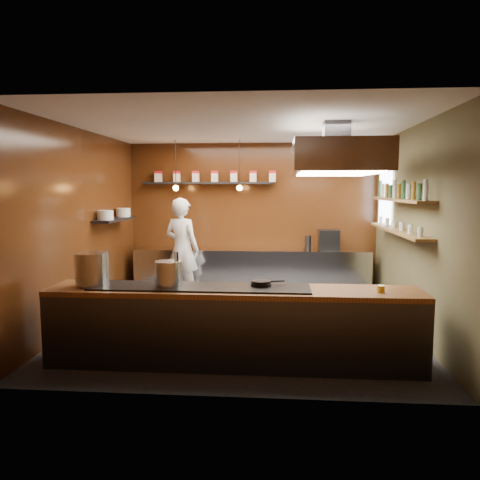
# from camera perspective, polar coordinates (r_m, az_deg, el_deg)

# --- Properties ---
(floor) EXTENTS (5.00, 5.00, 0.00)m
(floor) POSITION_cam_1_polar(r_m,az_deg,el_deg) (7.31, 0.43, -10.32)
(floor) COLOR black
(floor) RESTS_ON ground
(back_wall) EXTENTS (5.00, 0.00, 5.00)m
(back_wall) POSITION_cam_1_polar(r_m,az_deg,el_deg) (9.52, 1.54, 2.74)
(back_wall) COLOR black
(back_wall) RESTS_ON ground
(left_wall) EXTENTS (0.00, 5.00, 5.00)m
(left_wall) POSITION_cam_1_polar(r_m,az_deg,el_deg) (7.63, -18.64, 1.52)
(left_wall) COLOR black
(left_wall) RESTS_ON ground
(right_wall) EXTENTS (0.00, 5.00, 5.00)m
(right_wall) POSITION_cam_1_polar(r_m,az_deg,el_deg) (7.29, 20.44, 1.25)
(right_wall) COLOR #4C492B
(right_wall) RESTS_ON ground
(ceiling) EXTENTS (5.00, 5.00, 0.00)m
(ceiling) POSITION_cam_1_polar(r_m,az_deg,el_deg) (7.07, 0.45, 13.69)
(ceiling) COLOR silver
(ceiling) RESTS_ON back_wall
(window_pane) EXTENTS (0.00, 1.00, 1.00)m
(window_pane) POSITION_cam_1_polar(r_m,az_deg,el_deg) (8.90, 17.26, 4.79)
(window_pane) COLOR white
(window_pane) RESTS_ON right_wall
(prep_counter) EXTENTS (4.60, 0.65, 0.90)m
(prep_counter) POSITION_cam_1_polar(r_m,az_deg,el_deg) (9.32, 1.41, -3.85)
(prep_counter) COLOR silver
(prep_counter) RESTS_ON floor
(pass_counter) EXTENTS (4.40, 0.72, 0.94)m
(pass_counter) POSITION_cam_1_polar(r_m,az_deg,el_deg) (5.65, -0.82, -10.42)
(pass_counter) COLOR #38383D
(pass_counter) RESTS_ON floor
(tin_shelf) EXTENTS (2.60, 0.26, 0.04)m
(tin_shelf) POSITION_cam_1_polar(r_m,az_deg,el_deg) (9.46, -3.99, 6.94)
(tin_shelf) COLOR black
(tin_shelf) RESTS_ON back_wall
(plate_shelf) EXTENTS (0.30, 1.40, 0.04)m
(plate_shelf) POSITION_cam_1_polar(r_m,az_deg,el_deg) (8.50, -15.00, 2.43)
(plate_shelf) COLOR black
(plate_shelf) RESTS_ON left_wall
(bottle_shelf_upper) EXTENTS (0.26, 2.80, 0.04)m
(bottle_shelf_upper) POSITION_cam_1_polar(r_m,az_deg,el_deg) (7.52, 18.76, 4.66)
(bottle_shelf_upper) COLOR olive
(bottle_shelf_upper) RESTS_ON right_wall
(bottle_shelf_lower) EXTENTS (0.26, 2.80, 0.04)m
(bottle_shelf_lower) POSITION_cam_1_polar(r_m,az_deg,el_deg) (7.54, 18.64, 1.09)
(bottle_shelf_lower) COLOR olive
(bottle_shelf_lower) RESTS_ON right_wall
(extractor_hood) EXTENTS (1.20, 2.00, 0.72)m
(extractor_hood) POSITION_cam_1_polar(r_m,az_deg,el_deg) (6.65, 11.59, 9.74)
(extractor_hood) COLOR #38383D
(extractor_hood) RESTS_ON ceiling
(pendant_left) EXTENTS (0.10, 0.10, 0.95)m
(pendant_left) POSITION_cam_1_polar(r_m,az_deg,el_deg) (8.90, -7.84, 6.63)
(pendant_left) COLOR black
(pendant_left) RESTS_ON ceiling
(pendant_right) EXTENTS (0.10, 0.10, 0.95)m
(pendant_right) POSITION_cam_1_polar(r_m,az_deg,el_deg) (8.72, -0.06, 6.70)
(pendant_right) COLOR black
(pendant_right) RESTS_ON ceiling
(storage_tins) EXTENTS (2.43, 0.13, 0.22)m
(storage_tins) POSITION_cam_1_polar(r_m,az_deg,el_deg) (9.44, -3.09, 7.75)
(storage_tins) COLOR beige
(storage_tins) RESTS_ON tin_shelf
(plate_stacks) EXTENTS (0.26, 1.16, 0.16)m
(plate_stacks) POSITION_cam_1_polar(r_m,az_deg,el_deg) (8.49, -15.02, 3.11)
(plate_stacks) COLOR silver
(plate_stacks) RESTS_ON plate_shelf
(bottles) EXTENTS (0.06, 2.66, 0.24)m
(bottles) POSITION_cam_1_polar(r_m,az_deg,el_deg) (7.51, 18.80, 5.73)
(bottles) COLOR silver
(bottles) RESTS_ON bottle_shelf_upper
(wine_glasses) EXTENTS (0.07, 2.37, 0.13)m
(wine_glasses) POSITION_cam_1_polar(r_m,az_deg,el_deg) (7.54, 18.66, 1.73)
(wine_glasses) COLOR silver
(wine_glasses) RESTS_ON bottle_shelf_lower
(stockpot_large) EXTENTS (0.42, 0.42, 0.38)m
(stockpot_large) POSITION_cam_1_polar(r_m,az_deg,el_deg) (5.91, -17.62, -3.33)
(stockpot_large) COLOR #B0B2B7
(stockpot_large) RESTS_ON pass_counter
(stockpot_small) EXTENTS (0.37, 0.37, 0.30)m
(stockpot_small) POSITION_cam_1_polar(r_m,az_deg,el_deg) (5.62, -8.74, -4.07)
(stockpot_small) COLOR #B1B3B8
(stockpot_small) RESTS_ON pass_counter
(utensil_crock) EXTENTS (0.14, 0.14, 0.17)m
(utensil_crock) POSITION_cam_1_polar(r_m,az_deg,el_deg) (5.72, -7.71, -4.50)
(utensil_crock) COLOR silver
(utensil_crock) RESTS_ON pass_counter
(frying_pan) EXTENTS (0.40, 0.25, 0.06)m
(frying_pan) POSITION_cam_1_polar(r_m,az_deg,el_deg) (5.59, 2.63, -5.28)
(frying_pan) COLOR black
(frying_pan) RESTS_ON pass_counter
(butter_jar) EXTENTS (0.11, 0.11, 0.08)m
(butter_jar) POSITION_cam_1_polar(r_m,az_deg,el_deg) (5.56, 16.78, -5.72)
(butter_jar) COLOR yellow
(butter_jar) RESTS_ON pass_counter
(espresso_machine) EXTENTS (0.40, 0.38, 0.39)m
(espresso_machine) POSITION_cam_1_polar(r_m,az_deg,el_deg) (9.23, 10.79, 0.01)
(espresso_machine) COLOR black
(espresso_machine) RESTS_ON prep_counter
(chef) EXTENTS (0.82, 0.69, 1.92)m
(chef) POSITION_cam_1_polar(r_m,az_deg,el_deg) (8.80, -7.10, -1.13)
(chef) COLOR white
(chef) RESTS_ON floor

